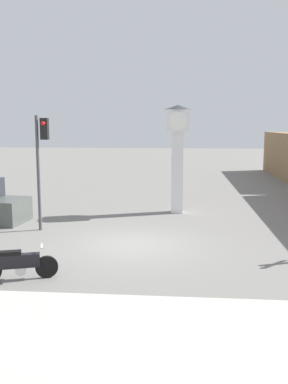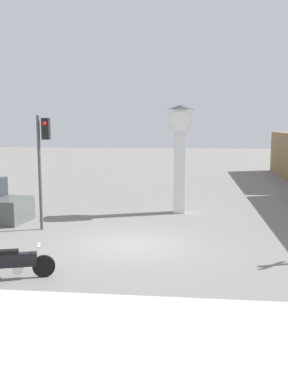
# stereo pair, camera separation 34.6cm
# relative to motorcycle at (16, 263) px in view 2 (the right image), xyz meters

# --- Properties ---
(ground_plane) EXTENTS (120.00, 120.00, 0.00)m
(ground_plane) POSITION_rel_motorcycle_xyz_m (2.59, 3.53, -0.43)
(ground_plane) COLOR slate
(sidewalk_strip) EXTENTS (36.00, 6.00, 0.10)m
(sidewalk_strip) POSITION_rel_motorcycle_xyz_m (2.59, -4.00, -0.38)
(sidewalk_strip) COLOR #BCB7A8
(sidewalk_strip) RESTS_ON ground_plane
(motorcycle) EXTENTS (1.96, 0.77, 0.89)m
(motorcycle) POSITION_rel_motorcycle_xyz_m (0.00, 0.00, 0.00)
(motorcycle) COLOR black
(motorcycle) RESTS_ON ground_plane
(clock_tower) EXTENTS (1.21, 1.21, 4.90)m
(clock_tower) POSITION_rel_motorcycle_xyz_m (4.03, 9.13, 2.81)
(clock_tower) COLOR white
(clock_tower) RESTS_ON ground_plane
(traffic_light) EXTENTS (0.50, 0.35, 4.37)m
(traffic_light) POSITION_rel_motorcycle_xyz_m (-1.04, 5.29, 2.57)
(traffic_light) COLOR #47474C
(traffic_light) RESTS_ON ground_plane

